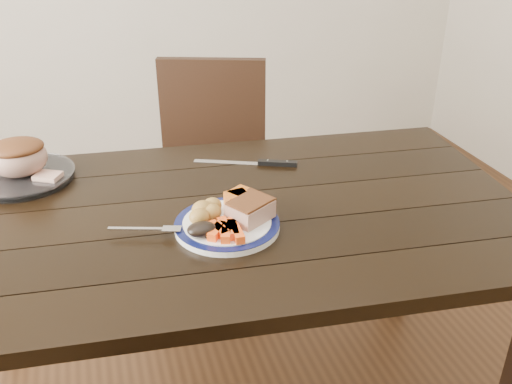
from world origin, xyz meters
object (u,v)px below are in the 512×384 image
object	(u,v)px
chair_far	(211,167)
pork_slice	(250,211)
fork	(150,229)
dinner_plate	(227,226)
serving_platter	(22,177)
dining_table	(226,239)
roast_joint	(18,158)
carving_knife	(265,163)

from	to	relation	value
chair_far	pork_slice	size ratio (longest dim) A/B	8.97
chair_far	fork	bearing A→B (deg)	87.34
chair_far	dinner_plate	world-z (taller)	chair_far
dinner_plate	serving_platter	size ratio (longest dim) A/B	0.90
dinner_plate	pork_slice	size ratio (longest dim) A/B	2.53
dining_table	chair_far	xyz separation A→B (m)	(0.12, 0.73, -0.13)
serving_platter	roast_joint	world-z (taller)	roast_joint
dining_table	fork	world-z (taller)	fork
pork_slice	dining_table	bearing A→B (deg)	112.48
chair_far	roast_joint	distance (m)	0.81
fork	chair_far	bearing A→B (deg)	85.84
serving_platter	dining_table	bearing A→B (deg)	-33.35
serving_platter	carving_knife	xyz separation A→B (m)	(0.71, -0.11, -0.00)
chair_far	dinner_plate	xyz separation A→B (m)	(-0.14, -0.83, 0.23)
carving_knife	dinner_plate	bearing A→B (deg)	-98.19
chair_far	roast_joint	bearing A→B (deg)	50.68
carving_knife	dining_table	bearing A→B (deg)	-104.70
chair_far	serving_platter	xyz separation A→B (m)	(-0.65, -0.39, 0.23)
dining_table	carving_knife	xyz separation A→B (m)	(0.19, 0.24, 0.10)
pork_slice	roast_joint	xyz separation A→B (m)	(-0.56, 0.44, 0.03)
dining_table	carving_knife	bearing A→B (deg)	51.80
serving_platter	carving_knife	distance (m)	0.71
serving_platter	pork_slice	world-z (taller)	pork_slice
fork	roast_joint	xyz separation A→B (m)	(-0.32, 0.42, 0.05)
fork	roast_joint	bearing A→B (deg)	145.09
dinner_plate	roast_joint	world-z (taller)	roast_joint
dining_table	dinner_plate	bearing A→B (deg)	-100.70
roast_joint	dinner_plate	bearing A→B (deg)	-40.92
pork_slice	fork	size ratio (longest dim) A/B	0.59
dinner_plate	carving_knife	world-z (taller)	dinner_plate
dining_table	roast_joint	size ratio (longest dim) A/B	10.29
serving_platter	carving_knife	bearing A→B (deg)	-8.60
pork_slice	dinner_plate	bearing A→B (deg)	175.24
dining_table	chair_far	bearing A→B (deg)	80.37
fork	serving_platter	bearing A→B (deg)	145.09
pork_slice	roast_joint	world-z (taller)	roast_joint
dining_table	fork	size ratio (longest dim) A/B	9.64
fork	roast_joint	distance (m)	0.53
serving_platter	fork	size ratio (longest dim) A/B	1.67
dinner_plate	fork	size ratio (longest dim) A/B	1.50
chair_far	carving_knife	xyz separation A→B (m)	(0.06, -0.50, 0.23)
dining_table	chair_far	world-z (taller)	chair_far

